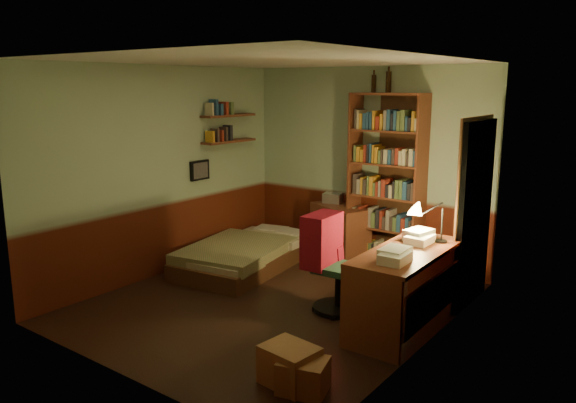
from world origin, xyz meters
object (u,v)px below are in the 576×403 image
Objects in this scene: office_chair at (338,266)px; mini_stereo at (333,198)px; cardboard_box_a at (290,365)px; cardboard_box_b at (303,376)px; bed at (246,246)px; desk at (406,290)px; dresser at (340,233)px; desk_lamp at (443,211)px; bookshelf at (386,182)px.

mini_stereo is at bearing 120.36° from office_chair.
office_chair is 1.61m from cardboard_box_a.
cardboard_box_b is (0.63, -1.53, -0.36)m from office_chair.
bed is 1.40m from mini_stereo.
bed is 2.56m from desk.
office_chair reaches higher than dresser.
dresser is 1.31× the size of desk_lamp.
desk is at bearing 85.17° from cardboard_box_b.
dresser is at bearing 156.85° from desk_lamp.
bookshelf is at bearing -15.80° from mini_stereo.
cardboard_box_a is at bearing -101.46° from desk.
bed is at bearing -137.41° from bookshelf.
desk is (1.88, -1.64, -0.42)m from mini_stereo.
bookshelf is 1.77m from office_chair.
desk is 1.51× the size of office_chair.
desk_lamp is (1.83, -1.06, 0.75)m from dresser.
bookshelf reaches higher than cardboard_box_b.
bed is 3.16m from cardboard_box_b.
cardboard_box_a is 1.14× the size of cardboard_box_b.
bed is 2.28× the size of dresser.
cardboard_box_a is (-0.43, -1.99, -0.97)m from desk_lamp.
mini_stereo is 0.58× the size of cardboard_box_a.
bookshelf is (1.46, 1.09, 0.84)m from bed.
bed is 2.79m from desk_lamp.
desk_lamp is at bearing -7.19° from dresser.
mini_stereo is at bearing -177.10° from bookshelf.
bookshelf reaches higher than office_chair.
office_chair is at bearing -178.89° from desk.
bed is 0.86× the size of bookshelf.
bed is at bearing 137.54° from cardboard_box_a.
desk_lamp is 2.25m from cardboard_box_a.
dresser is at bearing 117.24° from office_chair.
dresser is at bearing 136.97° from desk.
dresser is 3.45m from cardboard_box_b.
dresser reaches higher than cardboard_box_a.
bookshelf is 1.52× the size of desk.
cardboard_box_a is (0.77, -3.13, -0.97)m from bookshelf.
cardboard_box_b is (-0.28, -2.02, -0.99)m from desk_lamp.
desk reaches higher than cardboard_box_b.
office_chair is at bearing 112.39° from cardboard_box_b.
mini_stereo is 2.53m from desk.
cardboard_box_a is at bearing -49.69° from bed.
desk reaches higher than bed.
mini_stereo is 0.89m from bookshelf.
cardboard_box_a is at bearing 170.22° from cardboard_box_b.
bookshelf is at bearing 96.67° from office_chair.
mini_stereo is 0.11× the size of bookshelf.
desk is 2.29× the size of desk_lamp.
bookshelf is 3.44m from cardboard_box_b.
cardboard_box_a reaches higher than cardboard_box_b.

